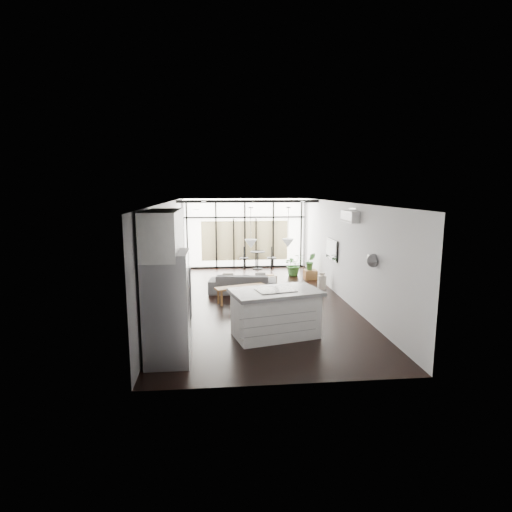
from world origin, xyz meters
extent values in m
cube|color=black|center=(0.00, 0.00, 0.00)|extent=(5.00, 10.00, 0.00)
cube|color=silver|center=(0.00, 0.00, 2.80)|extent=(5.00, 10.00, 0.00)
cube|color=silver|center=(-2.50, 0.00, 1.40)|extent=(0.02, 10.00, 2.80)
cube|color=silver|center=(2.50, 0.00, 1.40)|extent=(0.02, 10.00, 2.80)
cube|color=silver|center=(0.00, 5.00, 1.40)|extent=(5.00, 0.02, 2.80)
cube|color=silver|center=(0.00, -5.00, 1.40)|extent=(5.00, 0.02, 2.80)
cube|color=black|center=(0.00, 4.88, 1.40)|extent=(5.00, 0.20, 2.80)
cube|color=silver|center=(0.00, 4.00, 2.77)|extent=(4.70, 1.90, 0.06)
cube|color=beige|center=(0.00, 4.95, 1.10)|extent=(3.50, 0.02, 1.60)
cube|color=white|center=(0.12, -2.81, 0.51)|extent=(2.08, 1.52, 1.02)
cube|color=black|center=(0.12, -2.81, 1.03)|extent=(0.90, 0.71, 0.01)
cube|color=#9A999E|center=(-2.04, -3.85, 1.03)|extent=(0.80, 0.99, 2.06)
cube|color=white|center=(-2.16, -3.05, 1.28)|extent=(0.66, 0.70, 2.57)
cube|color=white|center=(-2.12, -3.50, 2.35)|extent=(0.62, 1.75, 0.86)
cone|color=silver|center=(-0.40, -2.65, 2.02)|extent=(0.26, 0.26, 0.18)
cone|color=silver|center=(0.40, -2.65, 2.02)|extent=(0.26, 0.26, 0.18)
imported|color=#464648|center=(-0.35, 0.92, 0.40)|extent=(2.12, 0.88, 0.80)
cube|color=brown|center=(-0.48, -0.11, 0.23)|extent=(1.49, 0.81, 0.47)
cylinder|color=silver|center=(0.60, 1.67, 0.19)|extent=(0.59, 0.59, 0.37)
cube|color=brown|center=(2.17, 2.59, 0.16)|extent=(0.44, 0.44, 0.33)
imported|color=#32642A|center=(1.69, 3.20, 0.32)|extent=(0.92, 0.98, 0.64)
imported|color=#32642A|center=(2.17, 2.59, 0.47)|extent=(0.36, 0.63, 0.27)
cylinder|color=beige|center=(2.21, 1.16, 0.27)|extent=(0.30, 0.30, 0.54)
cube|color=black|center=(0.49, 4.55, 0.35)|extent=(1.49, 0.69, 0.69)
cube|color=black|center=(2.46, 1.00, 1.30)|extent=(0.05, 1.10, 0.65)
cube|color=silver|center=(2.38, -0.80, 2.45)|extent=(0.22, 0.90, 0.30)
cube|color=black|center=(-2.47, -0.50, 1.55)|extent=(0.04, 0.70, 0.90)
camera|label=1|loc=(-1.11, -11.03, 3.17)|focal=28.00mm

